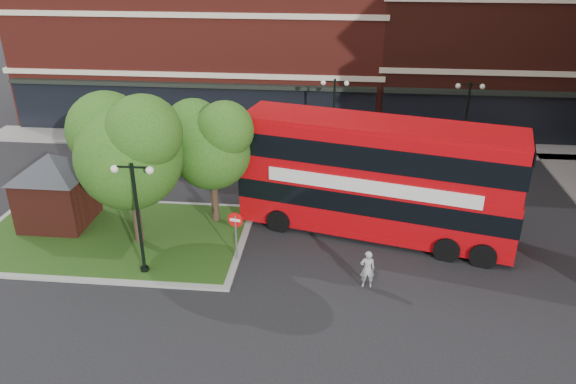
# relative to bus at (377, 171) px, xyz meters

# --- Properties ---
(ground) EXTENTS (120.00, 120.00, 0.00)m
(ground) POSITION_rel_bus_xyz_m (-4.21, -4.77, -3.16)
(ground) COLOR black
(ground) RESTS_ON ground
(pavement_far) EXTENTS (44.00, 3.00, 0.12)m
(pavement_far) POSITION_rel_bus_xyz_m (-4.21, 11.73, -3.10)
(pavement_far) COLOR slate
(pavement_far) RESTS_ON ground
(terrace_far_left) EXTENTS (26.00, 12.00, 14.00)m
(terrace_far_left) POSITION_rel_bus_xyz_m (-12.21, 19.23, 3.84)
(terrace_far_left) COLOR maroon
(terrace_far_left) RESTS_ON ground
(terrace_far_right) EXTENTS (18.00, 12.00, 16.00)m
(terrace_far_right) POSITION_rel_bus_xyz_m (9.79, 19.23, 4.84)
(terrace_far_right) COLOR #471911
(terrace_far_right) RESTS_ON ground
(traffic_island) EXTENTS (12.60, 7.60, 0.15)m
(traffic_island) POSITION_rel_bus_xyz_m (-12.21, -1.77, -3.09)
(traffic_island) COLOR gray
(traffic_island) RESTS_ON ground
(kiosk) EXTENTS (6.51, 6.51, 3.60)m
(kiosk) POSITION_rel_bus_xyz_m (-15.21, -0.77, -0.85)
(kiosk) COLOR #471911
(kiosk) RESTS_ON traffic_island
(tree_island_west) EXTENTS (5.40, 4.71, 7.21)m
(tree_island_west) POSITION_rel_bus_xyz_m (-10.80, -2.20, 1.63)
(tree_island_west) COLOR #2D2116
(tree_island_west) RESTS_ON ground
(tree_island_east) EXTENTS (4.46, 3.90, 6.29)m
(tree_island_east) POSITION_rel_bus_xyz_m (-7.79, 0.29, 1.08)
(tree_island_east) COLOR #2D2116
(tree_island_east) RESTS_ON ground
(lamp_island) EXTENTS (1.72, 0.36, 5.00)m
(lamp_island) POSITION_rel_bus_xyz_m (-9.71, -4.57, -0.33)
(lamp_island) COLOR black
(lamp_island) RESTS_ON ground
(lamp_far_left) EXTENTS (1.72, 0.36, 5.00)m
(lamp_far_left) POSITION_rel_bus_xyz_m (-2.21, 9.73, -0.33)
(lamp_far_left) COLOR black
(lamp_far_left) RESTS_ON ground
(lamp_far_right) EXTENTS (1.72, 0.36, 5.00)m
(lamp_far_right) POSITION_rel_bus_xyz_m (5.79, 9.73, -0.33)
(lamp_far_right) COLOR black
(lamp_far_right) RESTS_ON ground
(bus) EXTENTS (12.94, 5.86, 4.82)m
(bus) POSITION_rel_bus_xyz_m (0.00, 0.00, 0.00)
(bus) COLOR #AE060C
(bus) RESTS_ON ground
(woman) EXTENTS (0.63, 0.44, 1.65)m
(woman) POSITION_rel_bus_xyz_m (-0.44, -4.62, -2.34)
(woman) COLOR gray
(woman) RESTS_ON ground
(car_silver) EXTENTS (4.39, 2.00, 1.46)m
(car_silver) POSITION_rel_bus_xyz_m (-10.46, 9.73, -2.43)
(car_silver) COLOR silver
(car_silver) RESTS_ON ground
(car_white) EXTENTS (4.35, 1.68, 1.41)m
(car_white) POSITION_rel_bus_xyz_m (0.15, 9.73, -2.46)
(car_white) COLOR silver
(car_white) RESTS_ON ground
(no_entry_sign) EXTENTS (0.66, 0.18, 2.39)m
(no_entry_sign) POSITION_rel_bus_xyz_m (-6.01, -3.27, -1.46)
(no_entry_sign) COLOR slate
(no_entry_sign) RESTS_ON ground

